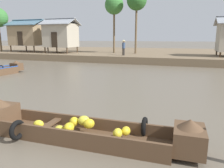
# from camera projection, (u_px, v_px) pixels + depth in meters

# --- Properties ---
(ground_plane) EXTENTS (300.00, 300.00, 0.00)m
(ground_plane) POSITION_uv_depth(u_px,v_px,m) (124.00, 87.00, 11.69)
(ground_plane) COLOR #665B4C
(riverbank_strip) EXTENTS (160.00, 20.00, 0.73)m
(riverbank_strip) POSITION_uv_depth(u_px,v_px,m) (162.00, 54.00, 29.77)
(riverbank_strip) COLOR #756047
(riverbank_strip) RESTS_ON ground
(banana_boat) EXTENTS (5.91, 1.78, 0.87)m
(banana_boat) POSITION_uv_depth(u_px,v_px,m) (82.00, 129.00, 5.54)
(banana_boat) COLOR brown
(banana_boat) RESTS_ON ground
(stilt_house_left) EXTENTS (4.86, 3.86, 4.28)m
(stilt_house_left) POSITION_uv_depth(u_px,v_px,m) (29.00, 35.00, 29.10)
(stilt_house_left) COLOR #4C3826
(stilt_house_left) RESTS_ON riverbank_strip
(stilt_house_mid_left) EXTENTS (4.19, 3.47, 4.26)m
(stilt_house_mid_left) POSITION_uv_depth(u_px,v_px,m) (61.00, 35.00, 26.70)
(stilt_house_mid_left) COLOR #4C3826
(stilt_house_mid_left) RESTS_ON riverbank_strip
(palm_tree_near) EXTENTS (2.30, 2.30, 6.97)m
(palm_tree_near) POSITION_uv_depth(u_px,v_px,m) (114.00, 6.00, 26.29)
(palm_tree_near) COLOR brown
(palm_tree_near) RESTS_ON riverbank_strip
(palm_tree_far) EXTENTS (2.30, 2.30, 7.26)m
(palm_tree_far) POSITION_uv_depth(u_px,v_px,m) (137.00, 1.00, 24.66)
(palm_tree_far) COLOR brown
(palm_tree_far) RESTS_ON riverbank_strip
(vendor_person) EXTENTS (0.44, 0.44, 1.66)m
(vendor_person) POSITION_uv_depth(u_px,v_px,m) (124.00, 47.00, 23.09)
(vendor_person) COLOR #332D28
(vendor_person) RESTS_ON riverbank_strip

